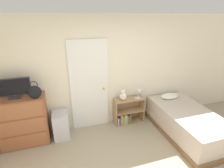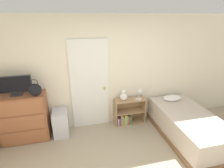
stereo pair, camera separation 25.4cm
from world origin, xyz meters
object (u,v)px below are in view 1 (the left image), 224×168
at_px(teddy_bear, 123,95).
at_px(bed, 186,122).
at_px(bookshelf, 126,113).
at_px(desk_lamp, 139,92).
at_px(storage_bin, 61,125).
at_px(handbag, 35,92).
at_px(dresser, 23,121).
at_px(tv, 13,88).

xyz_separation_m(teddy_bear, bed, (1.21, -0.81, -0.47)).
bearing_deg(bookshelf, desk_lamp, -9.58).
bearing_deg(storage_bin, handbag, -161.57).
bearing_deg(storage_bin, bed, -15.35).
bearing_deg(bookshelf, handbag, -173.95).
bearing_deg(handbag, dresser, 158.53).
distance_m(dresser, bookshelf, 2.29).
bearing_deg(dresser, bookshelf, 1.94).
distance_m(dresser, desk_lamp, 2.58).
bearing_deg(tv, bed, -12.20).
distance_m(storage_bin, bookshelf, 1.56).
height_order(bookshelf, desk_lamp, desk_lamp).
distance_m(tv, bed, 3.63).
distance_m(tv, desk_lamp, 2.64).
height_order(dresser, tv, tv).
distance_m(dresser, teddy_bear, 2.19).
bearing_deg(dresser, tv, 172.17).
bearing_deg(teddy_bear, dresser, -178.09).
bearing_deg(storage_bin, desk_lamp, 0.95).
bearing_deg(handbag, desk_lamp, 4.06).
relative_size(dresser, storage_bin, 1.82).
xyz_separation_m(bookshelf, teddy_bear, (-0.10, -0.00, 0.51)).
relative_size(bookshelf, teddy_bear, 2.70).
relative_size(storage_bin, bed, 0.30).
bearing_deg(bed, bookshelf, 143.73).
bearing_deg(desk_lamp, bookshelf, 170.42).
height_order(handbag, desk_lamp, handbag).
distance_m(bookshelf, bed, 1.37).
distance_m(tv, handbag, 0.41).
distance_m(dresser, tv, 0.73).
relative_size(tv, teddy_bear, 2.30).
distance_m(storage_bin, desk_lamp, 1.92).
xyz_separation_m(storage_bin, bookshelf, (1.56, 0.08, -0.04)).
distance_m(storage_bin, bed, 2.76).
xyz_separation_m(handbag, bed, (3.05, -0.60, -0.89)).
bearing_deg(teddy_bear, storage_bin, -177.10).
bearing_deg(bed, storage_bin, 164.65).
height_order(handbag, storage_bin, handbag).
xyz_separation_m(tv, storage_bin, (0.76, -0.01, -0.97)).
bearing_deg(bookshelf, tv, -178.26).
xyz_separation_m(tv, teddy_bear, (2.22, 0.07, -0.50)).
distance_m(handbag, teddy_bear, 1.90).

